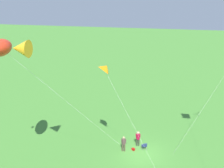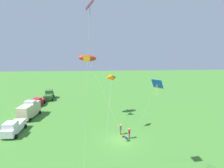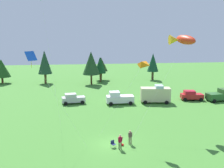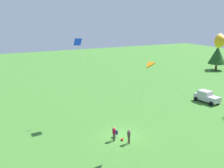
{
  "view_description": "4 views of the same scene",
  "coord_description": "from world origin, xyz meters",
  "px_view_note": "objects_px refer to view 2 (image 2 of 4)",
  "views": [
    {
      "loc": [
        -0.93,
        22.66,
        16.42
      ],
      "look_at": [
        3.03,
        0.59,
        7.73
      ],
      "focal_mm": 42.0,
      "sensor_mm": 36.0,
      "label": 1
    },
    {
      "loc": [
        -24.34,
        2.89,
        14.16
      ],
      "look_at": [
        1.49,
        1.27,
        8.61
      ],
      "focal_mm": 28.0,
      "sensor_mm": 36.0,
      "label": 2
    },
    {
      "loc": [
        -3.72,
        -28.62,
        12.95
      ],
      "look_at": [
        0.04,
        1.79,
        6.9
      ],
      "focal_mm": 42.0,
      "sensor_mm": 36.0,
      "label": 3
    },
    {
      "loc": [
        25.59,
        -13.77,
        14.3
      ],
      "look_at": [
        -0.0,
        -1.36,
        6.72
      ],
      "focal_mm": 42.0,
      "sensor_mm": 36.0,
      "label": 4
    }
  ],
  "objects_px": {
    "kite_diamond_blue": "(156,86)",
    "folding_chair": "(126,138)",
    "kite_delta_orange": "(112,77)",
    "person_spectator": "(129,132)",
    "kite_large_fish": "(87,58)",
    "kite_diamond_rainbow": "(89,13)",
    "car_red_sedan": "(38,102)",
    "person_kite_flyer": "(121,129)",
    "truck_green_flatbed": "(49,95)",
    "backpack_on_grass": "(123,137)",
    "truck_white_pickup": "(13,127)",
    "van_camper_beige": "(29,110)"
  },
  "relations": [
    {
      "from": "kite_diamond_blue",
      "to": "folding_chair",
      "type": "bearing_deg",
      "value": 11.0
    },
    {
      "from": "folding_chair",
      "to": "kite_delta_orange",
      "type": "xyz_separation_m",
      "value": [
        3.56,
        1.88,
        8.87
      ]
    },
    {
      "from": "folding_chair",
      "to": "person_spectator",
      "type": "bearing_deg",
      "value": 27.22
    },
    {
      "from": "kite_large_fish",
      "to": "kite_diamond_rainbow",
      "type": "bearing_deg",
      "value": -174.67
    },
    {
      "from": "car_red_sedan",
      "to": "kite_diamond_blue",
      "type": "xyz_separation_m",
      "value": [
        -25.93,
        -20.92,
        9.46
      ]
    },
    {
      "from": "person_kite_flyer",
      "to": "truck_green_flatbed",
      "type": "distance_m",
      "value": 27.33
    },
    {
      "from": "backpack_on_grass",
      "to": "kite_diamond_rainbow",
      "type": "distance_m",
      "value": 19.64
    },
    {
      "from": "folding_chair",
      "to": "kite_diamond_blue",
      "type": "height_order",
      "value": "kite_diamond_blue"
    },
    {
      "from": "car_red_sedan",
      "to": "kite_diamond_rainbow",
      "type": "xyz_separation_m",
      "value": [
        -25.66,
        -14.69,
        16.08
      ]
    },
    {
      "from": "kite_large_fish",
      "to": "person_spectator",
      "type": "bearing_deg",
      "value": -144.02
    },
    {
      "from": "car_red_sedan",
      "to": "truck_green_flatbed",
      "type": "height_order",
      "value": "truck_green_flatbed"
    },
    {
      "from": "car_red_sedan",
      "to": "person_kite_flyer",
      "type": "bearing_deg",
      "value": 57.21
    },
    {
      "from": "truck_white_pickup",
      "to": "kite_diamond_blue",
      "type": "height_order",
      "value": "kite_diamond_blue"
    },
    {
      "from": "kite_diamond_rainbow",
      "to": "kite_delta_orange",
      "type": "height_order",
      "value": "kite_diamond_rainbow"
    },
    {
      "from": "truck_white_pickup",
      "to": "kite_delta_orange",
      "type": "distance_m",
      "value": 18.37
    },
    {
      "from": "folding_chair",
      "to": "kite_delta_orange",
      "type": "bearing_deg",
      "value": 93.28
    },
    {
      "from": "van_camper_beige",
      "to": "truck_green_flatbed",
      "type": "bearing_deg",
      "value": 6.85
    },
    {
      "from": "kite_delta_orange",
      "to": "backpack_on_grass",
      "type": "bearing_deg",
      "value": -147.05
    },
    {
      "from": "person_spectator",
      "to": "car_red_sedan",
      "type": "xyz_separation_m",
      "value": [
        17.08,
        19.92,
        -0.07
      ]
    },
    {
      "from": "car_red_sedan",
      "to": "kite_diamond_blue",
      "type": "distance_m",
      "value": 34.63
    },
    {
      "from": "truck_white_pickup",
      "to": "van_camper_beige",
      "type": "relative_size",
      "value": 0.89
    },
    {
      "from": "backpack_on_grass",
      "to": "car_red_sedan",
      "type": "xyz_separation_m",
      "value": [
        16.69,
        19.04,
        0.84
      ]
    },
    {
      "from": "person_kite_flyer",
      "to": "truck_white_pickup",
      "type": "relative_size",
      "value": 0.35
    },
    {
      "from": "folding_chair",
      "to": "van_camper_beige",
      "type": "bearing_deg",
      "value": 126.03
    },
    {
      "from": "kite_large_fish",
      "to": "kite_delta_orange",
      "type": "distance_m",
      "value": 8.45
    },
    {
      "from": "backpack_on_grass",
      "to": "kite_diamond_rainbow",
      "type": "height_order",
      "value": "kite_diamond_rainbow"
    },
    {
      "from": "person_kite_flyer",
      "to": "folding_chair",
      "type": "height_order",
      "value": "person_kite_flyer"
    },
    {
      "from": "kite_diamond_rainbow",
      "to": "kite_delta_orange",
      "type": "relative_size",
      "value": 1.84
    },
    {
      "from": "kite_diamond_rainbow",
      "to": "kite_diamond_blue",
      "type": "distance_m",
      "value": 9.09
    },
    {
      "from": "kite_diamond_blue",
      "to": "person_spectator",
      "type": "bearing_deg",
      "value": 6.47
    },
    {
      "from": "folding_chair",
      "to": "kite_large_fish",
      "type": "bearing_deg",
      "value": 97.12
    },
    {
      "from": "backpack_on_grass",
      "to": "kite_diamond_rainbow",
      "type": "relative_size",
      "value": 0.02
    },
    {
      "from": "backpack_on_grass",
      "to": "person_kite_flyer",
      "type": "bearing_deg",
      "value": 18.68
    },
    {
      "from": "person_spectator",
      "to": "kite_diamond_blue",
      "type": "distance_m",
      "value": 12.94
    },
    {
      "from": "van_camper_beige",
      "to": "kite_large_fish",
      "type": "distance_m",
      "value": 15.87
    },
    {
      "from": "van_camper_beige",
      "to": "person_spectator",
      "type": "bearing_deg",
      "value": -108.92
    },
    {
      "from": "truck_white_pickup",
      "to": "person_spectator",
      "type": "bearing_deg",
      "value": 81.69
    },
    {
      "from": "truck_white_pickup",
      "to": "kite_diamond_rainbow",
      "type": "xyz_separation_m",
      "value": [
        -11.28,
        -13.64,
        15.93
      ]
    },
    {
      "from": "backpack_on_grass",
      "to": "truck_white_pickup",
      "type": "height_order",
      "value": "truck_white_pickup"
    },
    {
      "from": "car_red_sedan",
      "to": "truck_green_flatbed",
      "type": "xyz_separation_m",
      "value": [
        5.3,
        -1.2,
        0.15
      ]
    },
    {
      "from": "kite_diamond_blue",
      "to": "kite_diamond_rainbow",
      "type": "bearing_deg",
      "value": 87.5
    },
    {
      "from": "person_spectator",
      "to": "car_red_sedan",
      "type": "bearing_deg",
      "value": 133.88
    },
    {
      "from": "folding_chair",
      "to": "truck_white_pickup",
      "type": "relative_size",
      "value": 0.16
    },
    {
      "from": "kite_delta_orange",
      "to": "kite_diamond_rainbow",
      "type": "bearing_deg",
      "value": 166.38
    },
    {
      "from": "folding_chair",
      "to": "backpack_on_grass",
      "type": "relative_size",
      "value": 2.56
    },
    {
      "from": "person_kite_flyer",
      "to": "kite_diamond_rainbow",
      "type": "distance_m",
      "value": 19.28
    },
    {
      "from": "kite_diamond_rainbow",
      "to": "van_camper_beige",
      "type": "bearing_deg",
      "value": 37.06
    },
    {
      "from": "truck_green_flatbed",
      "to": "backpack_on_grass",
      "type": "bearing_deg",
      "value": -148.54
    },
    {
      "from": "car_red_sedan",
      "to": "kite_delta_orange",
      "type": "bearing_deg",
      "value": 57.99
    },
    {
      "from": "car_red_sedan",
      "to": "person_spectator",
      "type": "bearing_deg",
      "value": 56.6
    }
  ]
}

